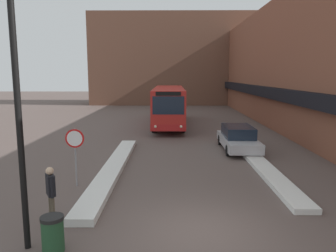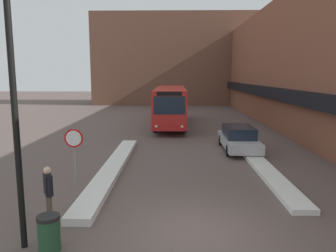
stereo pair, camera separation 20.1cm
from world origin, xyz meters
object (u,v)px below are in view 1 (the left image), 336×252
object	(u,v)px
city_bus	(169,105)
pedestrian	(51,189)
trash_bin	(53,234)
parked_car_front	(238,138)
street_lamp	(26,74)
stop_sign	(75,145)

from	to	relation	value
city_bus	pedestrian	xyz separation A→B (m)	(-3.48, -19.76, -0.79)
city_bus	trash_bin	size ratio (longest dim) A/B	13.21
parked_car_front	trash_bin	world-z (taller)	parked_car_front
street_lamp	parked_car_front	bearing A→B (deg)	56.54
stop_sign	pedestrian	distance (m)	3.36
stop_sign	trash_bin	bearing A→B (deg)	-80.56
city_bus	pedestrian	bearing A→B (deg)	-99.99
pedestrian	trash_bin	world-z (taller)	pedestrian
trash_bin	street_lamp	bearing A→B (deg)	161.21
parked_car_front	trash_bin	size ratio (longest dim) A/B	5.13
street_lamp	pedestrian	bearing A→B (deg)	95.87
street_lamp	trash_bin	bearing A→B (deg)	-18.79
pedestrian	street_lamp	bearing A→B (deg)	-24.37
parked_car_front	pedestrian	distance (m)	12.57
parked_car_front	stop_sign	world-z (taller)	stop_sign
parked_car_front	pedestrian	bearing A→B (deg)	-127.99
stop_sign	street_lamp	size ratio (longest dim) A/B	0.32
pedestrian	trash_bin	xyz separation A→B (m)	(0.65, -1.73, -0.57)
city_bus	stop_sign	bearing A→B (deg)	-102.54
stop_sign	pedestrian	world-z (taller)	stop_sign
stop_sign	trash_bin	distance (m)	5.23
city_bus	parked_car_front	bearing A→B (deg)	-66.68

